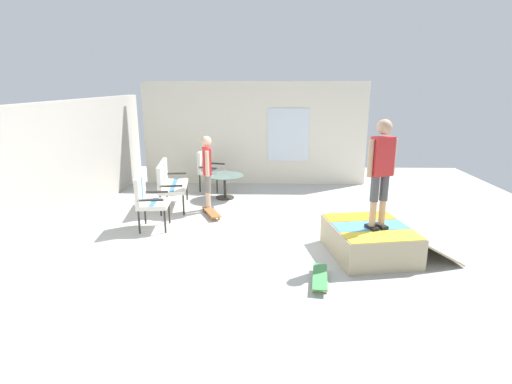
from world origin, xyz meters
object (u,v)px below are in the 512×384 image
patio_table (225,182)px  person_watching (207,168)px  skate_ramp (371,240)px  skateboard_by_bench (211,212)px  person_skater (381,167)px  patio_chair_by_wall (147,197)px  skateboard_spare (320,277)px  patio_chair_near_house (208,166)px  patio_bench (168,181)px

patio_table → person_watching: (-0.97, 0.27, 0.53)m
skate_ramp → skateboard_by_bench: 3.40m
person_skater → patio_table: bearing=38.8°
person_watching → patio_chair_by_wall: bearing=140.3°
person_skater → skateboard_spare: 1.90m
skate_ramp → patio_chair_near_house: size_ratio=2.00×
skateboard_by_bench → skateboard_spare: 3.44m
patio_chair_by_wall → person_watching: bearing=-39.7°
person_watching → skateboard_spare: size_ratio=1.98×
person_skater → skate_ramp: bearing=14.2°
patio_bench → skateboard_spare: patio_bench is taller
skate_ramp → skateboard_by_bench: skate_ramp is taller
patio_bench → patio_chair_by_wall: same height
person_watching → skateboard_spare: 3.93m
skate_ramp → patio_chair_by_wall: bearing=74.1°
patio_table → person_watching: bearing=164.6°
skate_ramp → skateboard_spare: skate_ramp is taller
skateboard_spare → skateboard_by_bench: bearing=33.5°
person_skater → patio_chair_near_house: bearing=37.6°
skateboard_by_bench → skateboard_spare: bearing=-146.5°
skate_ramp → person_watching: (2.28, 2.95, 0.69)m
patio_table → skateboard_by_bench: (-1.36, 0.15, -0.32)m
person_watching → person_skater: size_ratio=0.96×
person_skater → skateboard_spare: size_ratio=2.05×
skate_ramp → patio_chair_near_house: (4.07, 3.20, 0.36)m
skate_ramp → patio_chair_by_wall: size_ratio=2.00×
patio_chair_by_wall → person_skater: size_ratio=0.61×
patio_chair_by_wall → patio_table: size_ratio=1.13×
patio_chair_by_wall → patio_table: (2.13, -1.23, -0.21)m
person_watching → patio_table: bearing=-15.4°
patio_chair_by_wall → person_skater: (-1.24, -3.95, 0.86)m
patio_bench → patio_table: bearing=-56.0°
person_watching → person_skater: 3.87m
patio_chair_near_house → patio_table: patio_chair_near_house is taller
skateboard_spare → skate_ramp: bearing=-43.4°
skateboard_spare → person_watching: bearing=31.8°
person_skater → skateboard_by_bench: bearing=54.9°
patio_chair_by_wall → person_skater: 4.23m
patio_chair_by_wall → skateboard_spare: 3.69m
patio_chair_by_wall → skateboard_spare: bearing=-125.1°
patio_bench → patio_chair_by_wall: 1.35m
skate_ramp → skateboard_by_bench: size_ratio=2.51×
patio_chair_near_house → person_watching: bearing=-172.1°
patio_table → person_skater: bearing=-141.2°
patio_table → patio_bench: bearing=124.0°
skateboard_by_bench → skate_ramp: bearing=-123.6°
skateboard_by_bench → patio_chair_by_wall: bearing=125.2°
patio_bench → patio_chair_near_house: bearing=-21.8°
patio_chair_near_house → skateboard_spare: size_ratio=1.25×
skate_ramp → person_watching: person_watching is taller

